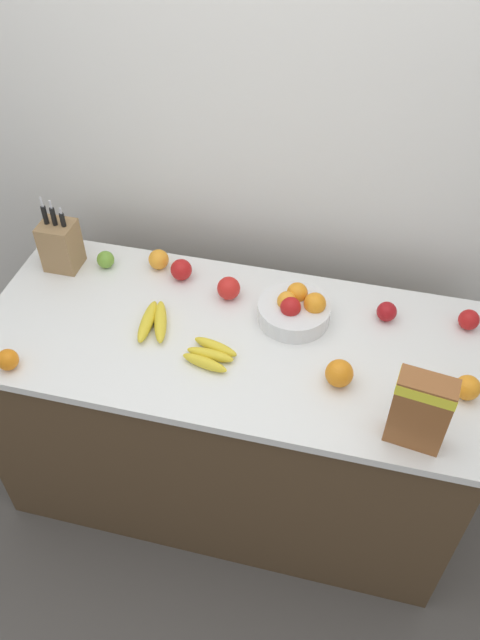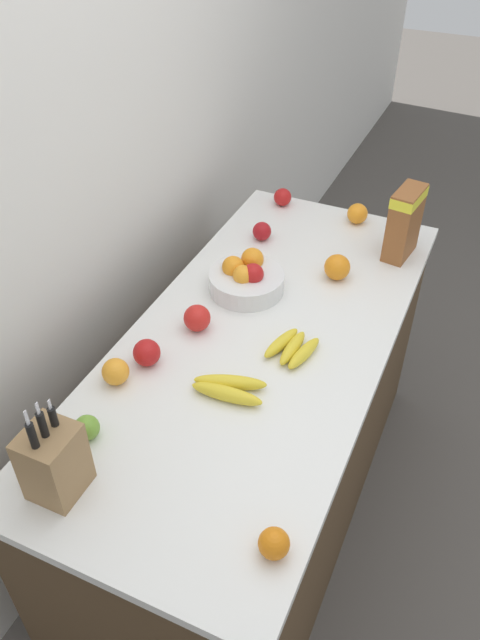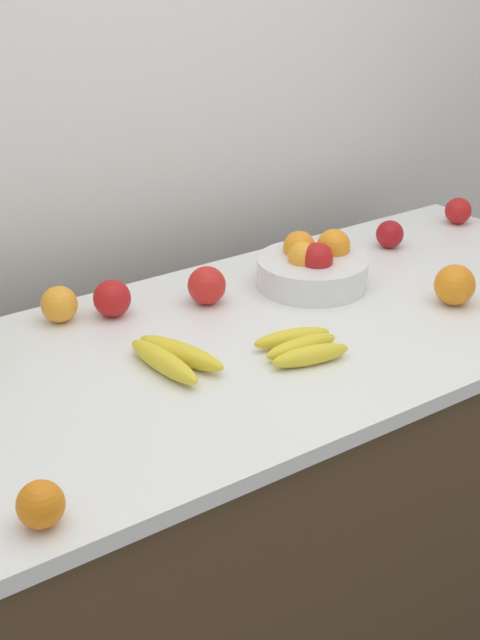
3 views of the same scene
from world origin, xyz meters
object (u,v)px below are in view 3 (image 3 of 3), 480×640
(orange_back_center, at_px, (41,504))
(orange_near_bowl, at_px, (59,304))
(banana_bunch_left, at_px, (301,347))
(apple_rightmost, at_px, (112,298))
(apple_front, at_px, (458,211))
(orange_by_cereal, at_px, (455,285))
(apple_rear, at_px, (207,285))
(banana_bunch_right, at_px, (172,357))
(fruit_bowl, at_px, (313,266))
(apple_by_knife_block, at_px, (390,234))

(orange_back_center, distance_m, orange_near_bowl, 0.66)
(banana_bunch_left, bearing_deg, apple_rightmost, 120.25)
(apple_front, distance_m, orange_by_cereal, 0.52)
(apple_front, bearing_deg, orange_back_center, -159.37)
(banana_bunch_left, xyz_separation_m, orange_by_cereal, (0.41, -0.00, 0.03))
(apple_front, relative_size, apple_rear, 0.85)
(banana_bunch_left, height_order, apple_rightmost, apple_rightmost)
(apple_rightmost, xyz_separation_m, orange_near_bowl, (-0.10, 0.04, -0.00))
(apple_front, relative_size, orange_near_bowl, 0.92)
(apple_rear, bearing_deg, orange_back_center, -140.48)
(banana_bunch_right, relative_size, orange_by_cereal, 2.44)
(fruit_bowl, distance_m, orange_back_center, 0.94)
(fruit_bowl, xyz_separation_m, banana_bunch_right, (-0.45, -0.15, -0.02))
(banana_bunch_right, height_order, apple_rightmost, apple_rightmost)
(apple_front, bearing_deg, orange_by_cereal, -138.38)
(banana_bunch_right, relative_size, apple_front, 3.05)
(apple_rightmost, relative_size, apple_by_knife_block, 1.15)
(banana_bunch_left, distance_m, apple_rear, 0.30)
(apple_front, bearing_deg, apple_rightmost, 179.10)
(fruit_bowl, bearing_deg, orange_by_cereal, -54.12)
(apple_front, relative_size, orange_by_cereal, 0.80)
(orange_near_bowl, bearing_deg, apple_rightmost, -21.20)
(banana_bunch_left, distance_m, orange_by_cereal, 0.41)
(banana_bunch_right, xyz_separation_m, apple_rightmost, (0.01, 0.26, 0.02))
(banana_bunch_right, relative_size, apple_rightmost, 2.71)
(orange_back_center, bearing_deg, orange_near_bowl, 63.13)
(apple_front, height_order, orange_near_bowl, orange_near_bowl)
(banana_bunch_left, height_order, apple_front, apple_front)
(apple_rightmost, xyz_separation_m, orange_back_center, (-0.40, -0.55, -0.00))
(banana_bunch_right, xyz_separation_m, orange_by_cereal, (0.63, -0.10, 0.02))
(orange_back_center, xyz_separation_m, orange_by_cereal, (1.02, 0.18, 0.01))
(apple_rightmost, bearing_deg, banana_bunch_left, -59.75)
(fruit_bowl, height_order, apple_front, fruit_bowl)
(banana_bunch_right, xyz_separation_m, apple_rear, (0.21, 0.20, 0.02))
(orange_back_center, relative_size, orange_near_bowl, 0.91)
(apple_by_knife_block, height_order, orange_by_cereal, orange_by_cereal)
(orange_by_cereal, bearing_deg, banana_bunch_right, 170.89)
(banana_bunch_left, bearing_deg, orange_by_cereal, -0.38)
(fruit_bowl, height_order, banana_bunch_right, fruit_bowl)
(banana_bunch_left, height_order, apple_rear, apple_rear)
(fruit_bowl, relative_size, orange_near_bowl, 3.26)
(banana_bunch_right, height_order, orange_near_bowl, orange_near_bowl)
(banana_bunch_left, xyz_separation_m, apple_by_knife_block, (0.53, 0.32, 0.02))
(banana_bunch_right, height_order, apple_by_knife_block, apple_by_knife_block)
(apple_front, distance_m, apple_by_knife_block, 0.27)
(apple_front, height_order, orange_back_center, apple_front)
(apple_by_knife_block, height_order, orange_near_bowl, orange_near_bowl)
(apple_by_knife_block, relative_size, orange_by_cereal, 0.78)
(banana_bunch_left, bearing_deg, orange_near_bowl, 127.85)
(apple_rightmost, distance_m, orange_back_center, 0.67)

